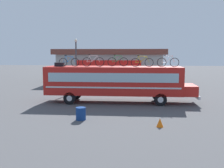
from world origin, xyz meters
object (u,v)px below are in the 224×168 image
Objects in this scene: rooftop_bicycle_1 at (69,62)px; luggage_bag_1 at (59,64)px; bus at (116,81)px; rooftop_bicycle_4 at (142,62)px; trash_bin at (81,114)px; rooftop_bicycle_5 at (168,62)px; street_lamp at (76,62)px; rooftop_bicycle_3 at (118,61)px; rooftop_bicycle_2 at (93,62)px; traffic_cone at (160,123)px.

luggage_bag_1 is at bearing -174.64° from rooftop_bicycle_1.
bus is 2.63m from rooftop_bicycle_4.
trash_bin is at bearing -125.52° from rooftop_bicycle_4.
rooftop_bicycle_5 is 10.57m from street_lamp.
rooftop_bicycle_3 is at bearing 160.78° from rooftop_bicycle_4.
rooftop_bicycle_3 is 0.95× the size of rooftop_bicycle_4.
bus is 6.78× the size of rooftop_bicycle_2.
luggage_bag_1 is at bearing -178.97° from rooftop_bicycle_2.
rooftop_bicycle_5 is (3.98, -0.75, -0.00)m from rooftop_bicycle_3.
street_lamp reaches higher than rooftop_bicycle_4.
rooftop_bicycle_3 is 0.99× the size of rooftop_bicycle_5.
street_lamp is at bearing 103.90° from trash_bin.
rooftop_bicycle_1 is at bearing 5.36° from luggage_bag_1.
rooftop_bicycle_5 reaches higher than luggage_bag_1.
rooftop_bicycle_2 is at bearing -65.16° from street_lamp.
rooftop_bicycle_3 is (0.13, 0.40, 1.56)m from bus.
trash_bin is at bearing 166.54° from traffic_cone.
rooftop_bicycle_2 is 2.04m from rooftop_bicycle_3.
trash_bin is 1.60× the size of traffic_cone.
street_lamp is at bearing 145.04° from rooftop_bicycle_5.
bus is 6.82× the size of rooftop_bicycle_4.
rooftop_bicycle_5 reaches higher than rooftop_bicycle_1.
rooftop_bicycle_4 is at bearing -1.19° from rooftop_bicycle_1.
rooftop_bicycle_2 reaches higher than luggage_bag_1.
luggage_bag_1 is 0.93× the size of trash_bin.
rooftop_bicycle_3 is at bearing 72.14° from bus.
rooftop_bicycle_5 is 8.44m from trash_bin.
luggage_bag_1 is 5.94m from street_lamp.
rooftop_bicycle_4 is 3.69× the size of traffic_cone.
bus is at bearing -107.86° from rooftop_bicycle_3.
street_lamp is (-2.73, 5.89, -0.21)m from rooftop_bicycle_2.
rooftop_bicycle_2 is (-1.83, -0.19, 1.57)m from bus.
trash_bin is (-1.74, -5.67, -1.40)m from bus.
rooftop_bicycle_4 is (3.93, -0.10, -0.02)m from rooftop_bicycle_2.
bus reaches higher than trash_bin.
street_lamp reaches higher than traffic_cone.
bus is 4.79m from luggage_bag_1.
rooftop_bicycle_5 is (4.11, -0.35, 1.56)m from bus.
street_lamp is at bearing 128.63° from bus.
bus is 25.17× the size of traffic_cone.
rooftop_bicycle_5 is at bearing 79.37° from traffic_cone.
rooftop_bicycle_1 is 3.49× the size of traffic_cone.
bus is 4.41m from rooftop_bicycle_5.
bus is 6.09m from trash_bin.
rooftop_bicycle_3 is (1.96, 0.59, -0.01)m from rooftop_bicycle_2.
rooftop_bicycle_3 is at bearing 8.14° from rooftop_bicycle_1.
rooftop_bicycle_4 is at bearing 97.03° from traffic_cone.
street_lamp is at bearing 131.45° from rooftop_bicycle_3.
rooftop_bicycle_1 is 5.92m from rooftop_bicycle_4.
bus is 7.42m from street_lamp.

